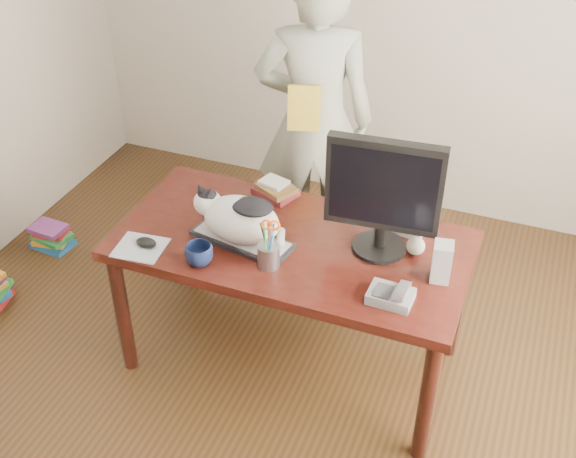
# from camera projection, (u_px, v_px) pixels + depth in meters

# --- Properties ---
(room) EXTENTS (4.50, 4.50, 4.50)m
(room) POSITION_uv_depth(u_px,v_px,m) (230.00, 198.00, 2.46)
(room) COLOR black
(room) RESTS_ON ground
(desk) EXTENTS (1.60, 0.80, 0.75)m
(desk) POSITION_uv_depth(u_px,v_px,m) (298.00, 257.00, 3.41)
(desk) COLOR black
(desk) RESTS_ON ground
(keyboard) EXTENTS (0.49, 0.26, 0.03)m
(keyboard) POSITION_uv_depth(u_px,v_px,m) (242.00, 239.00, 3.25)
(keyboard) COLOR black
(keyboard) RESTS_ON desk
(cat) EXTENTS (0.46, 0.28, 0.26)m
(cat) POSITION_uv_depth(u_px,v_px,m) (238.00, 217.00, 3.19)
(cat) COLOR white
(cat) RESTS_ON keyboard
(monitor) EXTENTS (0.50, 0.26, 0.56)m
(monitor) POSITION_uv_depth(u_px,v_px,m) (383.00, 192.00, 3.02)
(monitor) COLOR black
(monitor) RESTS_ON desk
(pen_cup) EXTENTS (0.12, 0.12, 0.25)m
(pen_cup) POSITION_uv_depth(u_px,v_px,m) (269.00, 253.00, 3.08)
(pen_cup) COLOR gray
(pen_cup) RESTS_ON desk
(mousepad) EXTENTS (0.23, 0.22, 0.00)m
(mousepad) POSITION_uv_depth(u_px,v_px,m) (140.00, 248.00, 3.22)
(mousepad) COLOR silver
(mousepad) RESTS_ON desk
(mouse) EXTENTS (0.10, 0.07, 0.04)m
(mouse) POSITION_uv_depth(u_px,v_px,m) (146.00, 242.00, 3.22)
(mouse) COLOR black
(mouse) RESTS_ON mousepad
(coffee_mug) EXTENTS (0.17, 0.17, 0.10)m
(coffee_mug) POSITION_uv_depth(u_px,v_px,m) (199.00, 255.00, 3.11)
(coffee_mug) COLOR #0D1535
(coffee_mug) RESTS_ON desk
(phone) EXTENTS (0.19, 0.15, 0.08)m
(phone) POSITION_uv_depth(u_px,v_px,m) (392.00, 295.00, 2.92)
(phone) COLOR slate
(phone) RESTS_ON desk
(speaker) EXTENTS (0.09, 0.10, 0.18)m
(speaker) POSITION_uv_depth(u_px,v_px,m) (442.00, 262.00, 3.00)
(speaker) COLOR gray
(speaker) RESTS_ON desk
(baseball) EXTENTS (0.08, 0.08, 0.08)m
(baseball) POSITION_uv_depth(u_px,v_px,m) (416.00, 246.00, 3.17)
(baseball) COLOR beige
(baseball) RESTS_ON desk
(book_stack) EXTENTS (0.24, 0.22, 0.08)m
(book_stack) POSITION_uv_depth(u_px,v_px,m) (275.00, 189.00, 3.56)
(book_stack) COLOR #52151A
(book_stack) RESTS_ON desk
(calculator) EXTENTS (0.17, 0.21, 0.06)m
(calculator) POSITION_uv_depth(u_px,v_px,m) (412.00, 222.00, 3.34)
(calculator) COLOR slate
(calculator) RESTS_ON desk
(person) EXTENTS (0.75, 0.60, 1.78)m
(person) POSITION_uv_depth(u_px,v_px,m) (315.00, 122.00, 3.91)
(person) COLOR beige
(person) RESTS_ON ground
(held_book) EXTENTS (0.19, 0.15, 0.23)m
(held_book) POSITION_uv_depth(u_px,v_px,m) (304.00, 108.00, 3.69)
(held_book) COLOR gold
(held_book) RESTS_ON person
(book_pile_b) EXTENTS (0.26, 0.20, 0.15)m
(book_pile_b) POSITION_uv_depth(u_px,v_px,m) (51.00, 237.00, 4.44)
(book_pile_b) COLOR #1C5EA9
(book_pile_b) RESTS_ON ground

